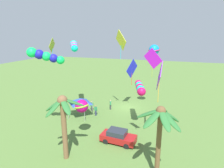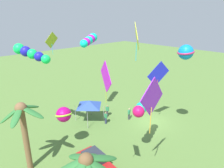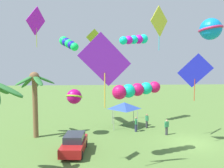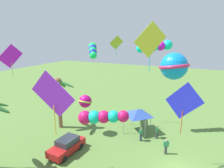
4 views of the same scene
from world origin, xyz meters
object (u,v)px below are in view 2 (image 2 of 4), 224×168
Objects in this scene: spectator_1 at (129,114)px; kite_tube_6 at (89,40)px; spectator_0 at (106,118)px; kite_tube_2 at (31,53)px; kite_diamond_3 at (158,74)px; kite_diamond_0 at (106,77)px; kite_diamond_9 at (52,40)px; kite_diamond_8 at (137,37)px; kite_ball_1 at (186,52)px; kite_tube_4 at (144,105)px; spectator_2 at (107,111)px; kite_diamond_7 at (152,98)px; palm_tree_1 at (23,122)px; kite_ball_5 at (64,114)px; parked_car_0 at (95,162)px; festival_tent at (89,103)px.

kite_tube_6 is at bearing 28.79° from spectator_1.
spectator_0 is 0.47× the size of kite_tube_2.
kite_diamond_3 is at bearing -152.99° from kite_tube_6.
kite_diamond_9 is (12.26, -3.25, 0.72)m from kite_diamond_0.
kite_diamond_9 is (6.85, 5.94, -0.46)m from kite_diamond_8.
kite_diamond_9 reaches higher than kite_tube_2.
kite_tube_2 is (10.14, 11.19, -0.03)m from kite_ball_1.
kite_diamond_0 reaches higher than kite_tube_4.
spectator_2 is 9.60m from kite_tube_6.
kite_tube_2 is at bearing 82.36° from spectator_2.
spectator_2 is 0.42× the size of kite_tube_4.
kite_tube_6 is 0.93× the size of kite_diamond_8.
kite_tube_6 is 0.79× the size of kite_diamond_7.
spectator_2 is (2.47, -11.68, -3.90)m from palm_tree_1.
spectator_0 and spectator_2 have the same top height.
kite_diamond_3 is at bearing -70.09° from kite_diamond_0.
kite_diamond_7 reaches higher than kite_ball_5.
parked_car_0 is 8.92m from festival_tent.
kite_diamond_8 reaches higher than kite_diamond_0.
festival_tent is 14.64m from kite_diamond_0.
spectator_1 is 0.40× the size of kite_diamond_8.
kite_diamond_8 reaches higher than kite_ball_5.
palm_tree_1 is at bearing 65.18° from kite_ball_1.
palm_tree_1 is at bearing 112.82° from kite_tube_6.
kite_diamond_3 is 9.34m from kite_tube_6.
kite_diamond_7 is (-9.13, 3.63, 6.55)m from spectator_0.
kite_diamond_7 reaches higher than palm_tree_1.
kite_diamond_0 is (-10.09, 9.28, 8.95)m from spectator_2.
kite_tube_2 is at bearing 95.89° from kite_tube_6.
spectator_0 is 8.43m from kite_diamond_3.
spectator_1 is (-0.17, -13.12, -3.90)m from palm_tree_1.
kite_tube_2 is (2.50, 7.37, 8.76)m from spectator_0.
kite_ball_1 is 13.95m from kite_diamond_9.
palm_tree_1 is 4.06× the size of spectator_2.
kite_tube_2 reaches higher than kite_diamond_7.
spectator_1 is at bearing -66.35° from parked_car_0.
palm_tree_1 is at bearing 101.93° from spectator_2.
spectator_1 is 0.72× the size of kite_ball_1.
festival_tent is 12.40m from kite_diamond_7.
kite_diamond_0 is 9.70m from kite_ball_5.
kite_tube_4 is at bearing 160.92° from spectator_2.
festival_tent is 0.69× the size of kite_diamond_3.
kite_tube_6 is at bearing -17.90° from kite_diamond_7.
kite_diamond_9 reaches higher than kite_diamond_0.
kite_diamond_9 is at bearing -14.84° from kite_diamond_0.
kite_diamond_7 is (-4.74, 7.93, 0.78)m from kite_diamond_3.
parked_car_0 is 12.73m from kite_diamond_8.
spectator_2 is 0.40× the size of kite_diamond_8.
kite_tube_4 reaches higher than spectator_0.
kite_diamond_3 reaches higher than parked_car_0.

